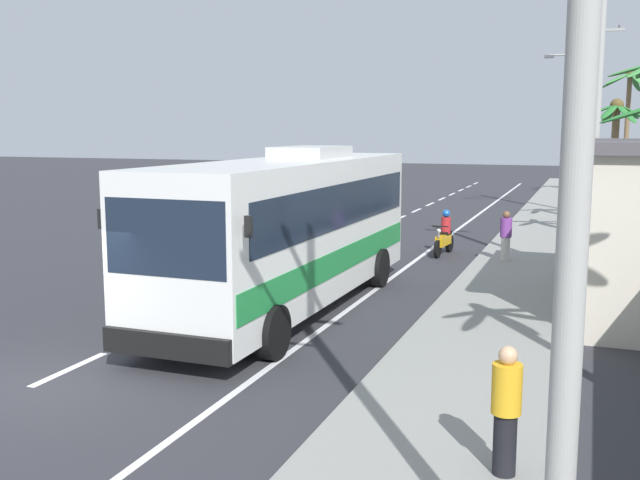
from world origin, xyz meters
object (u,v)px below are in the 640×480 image
at_px(motorcycle_beside_bus, 444,236).
at_px(pedestrian_near_kerb, 506,408).
at_px(palm_nearest, 628,107).
at_px(palm_third, 616,136).
at_px(utility_pole_far, 590,104).
at_px(coach_bus_foreground, 290,226).
at_px(utility_pole_mid, 597,94).
at_px(pedestrian_midwalk, 506,235).

relative_size(motorcycle_beside_bus, pedestrian_near_kerb, 1.23).
height_order(motorcycle_beside_bus, pedestrian_near_kerb, pedestrian_near_kerb).
bearing_deg(palm_nearest, palm_third, -93.83).
xyz_separation_m(utility_pole_far, palm_third, (1.11, -3.99, -1.50)).
bearing_deg(utility_pole_far, pedestrian_near_kerb, -91.00).
distance_m(coach_bus_foreground, utility_pole_far, 23.29).
height_order(utility_pole_mid, palm_nearest, utility_pole_mid).
relative_size(pedestrian_near_kerb, utility_pole_mid, 0.16).
bearing_deg(coach_bus_foreground, palm_third, 67.76).
xyz_separation_m(pedestrian_midwalk, palm_third, (3.27, 10.64, 2.97)).
relative_size(motorcycle_beside_bus, utility_pole_mid, 0.20).
bearing_deg(palm_third, palm_nearest, 86.17).
bearing_deg(pedestrian_midwalk, utility_pole_mid, -94.62).
height_order(motorcycle_beside_bus, utility_pole_far, utility_pole_far).
bearing_deg(pedestrian_midwalk, palm_nearest, 17.26).
xyz_separation_m(coach_bus_foreground, pedestrian_near_kerb, (5.80, -7.32, -1.02)).
xyz_separation_m(coach_bus_foreground, palm_nearest, (8.38, 32.38, 3.54)).
bearing_deg(palm_third, pedestrian_near_kerb, -93.65).
bearing_deg(palm_third, utility_pole_mid, -93.78).
relative_size(palm_nearest, palm_third, 1.40).
height_order(pedestrian_midwalk, utility_pole_far, utility_pole_far).
distance_m(utility_pole_mid, palm_third, 12.24).
height_order(palm_nearest, palm_third, palm_nearest).
distance_m(coach_bus_foreground, palm_nearest, 33.64).
height_order(pedestrian_midwalk, utility_pole_mid, utility_pole_mid).
relative_size(utility_pole_far, palm_third, 1.85).
xyz_separation_m(pedestrian_midwalk, palm_nearest, (4.22, 24.87, 4.56)).
bearing_deg(palm_nearest, pedestrian_midwalk, -99.63).
bearing_deg(pedestrian_midwalk, coach_bus_foreground, 177.91).
distance_m(coach_bus_foreground, motorcycle_beside_bus, 9.18).
bearing_deg(palm_third, coach_bus_foreground, -112.24).
relative_size(pedestrian_near_kerb, pedestrian_midwalk, 1.01).
xyz_separation_m(utility_pole_mid, utility_pole_far, (-0.30, 16.14, 0.23)).
bearing_deg(palm_nearest, pedestrian_near_kerb, -93.71).
height_order(utility_pole_far, palm_nearest, utility_pole_far).
relative_size(utility_pole_mid, palm_nearest, 1.30).
xyz_separation_m(pedestrian_midwalk, utility_pole_mid, (2.46, -1.51, 4.24)).
xyz_separation_m(pedestrian_near_kerb, utility_pole_mid, (0.82, 13.33, 4.23)).
bearing_deg(utility_pole_far, motorcycle_beside_bus, -108.06).
distance_m(utility_pole_far, palm_nearest, 10.44).
distance_m(utility_pole_mid, palm_nearest, 26.44).
distance_m(utility_pole_mid, utility_pole_far, 16.15).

